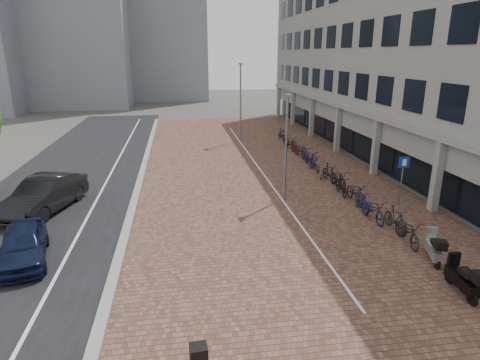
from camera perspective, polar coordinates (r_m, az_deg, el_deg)
name	(u,v)px	position (r m, az deg, el deg)	size (l,w,h in m)	color
ground	(266,267)	(14.34, 3.71, -12.15)	(140.00, 140.00, 0.00)	#474442
plaza_brick	(257,170)	(25.62, 2.39, 1.43)	(14.50, 42.00, 0.04)	brown
street_asphalt	(74,178)	(25.93, -22.21, 0.30)	(8.00, 50.00, 0.03)	black
curb	(142,174)	(25.26, -13.62, 0.85)	(0.35, 42.00, 0.14)	gray
lane_line	(109,176)	(25.52, -17.86, 0.54)	(0.12, 44.00, 0.00)	white
parking_line	(260,169)	(25.65, 2.83, 1.50)	(0.10, 30.00, 0.00)	white
office_building	(401,32)	(32.29, 21.69, 18.72)	(8.40, 40.00, 15.00)	gray
car_navy	(23,245)	(16.30, -28.19, -8.00)	(1.52, 3.77, 1.28)	black
car_dark	(45,195)	(20.83, -25.70, -1.86)	(1.71, 4.89, 1.61)	black
scooter_front	(434,247)	(15.97, 25.62, -8.50)	(0.50, 1.60, 1.10)	#A9A9AE
scooter_mid	(463,278)	(14.32, 28.81, -11.90)	(0.52, 1.67, 1.15)	black
parking_sign	(403,174)	(20.46, 21.85, 0.85)	(0.52, 0.10, 2.48)	slate
lamp_near	(286,149)	(19.91, 6.46, 4.29)	(0.12, 0.12, 5.16)	gray
lamp_far	(241,104)	(33.53, 0.08, 10.67)	(0.12, 0.12, 6.24)	slate
bike_row	(320,165)	(25.18, 11.12, 2.02)	(1.28, 21.45, 1.05)	black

